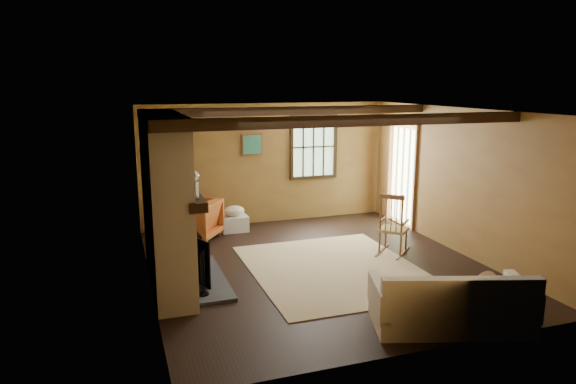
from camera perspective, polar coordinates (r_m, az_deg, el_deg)
name	(u,v)px	position (r m, az deg, el deg)	size (l,w,h in m)	color
ground	(317,266)	(8.07, 3.25, -8.22)	(5.50, 5.50, 0.00)	black
room_envelope	(325,159)	(7.97, 4.17, 3.67)	(5.02, 5.52, 2.44)	olive
fireplace	(168,208)	(7.24, -13.23, -1.78)	(1.02, 2.30, 2.40)	#A0493E
rug	(334,269)	(7.97, 5.14, -8.49)	(2.50, 3.00, 0.01)	tan
rocking_chair	(393,228)	(8.69, 11.58, -3.93)	(0.81, 0.80, 1.04)	#AA8452
sofa	(452,307)	(6.36, 17.76, -12.07)	(1.95, 1.30, 0.73)	white
firewood_pile	(166,228)	(9.93, -13.38, -3.87)	(0.67, 0.12, 0.24)	brown
laundry_basket	(234,223)	(9.90, -5.98, -3.49)	(0.50, 0.38, 0.30)	white
basket_pillow	(234,211)	(9.83, -6.01, -2.09)	(0.40, 0.32, 0.20)	white
armchair	(196,219)	(9.47, -10.23, -3.00)	(0.77, 0.80, 0.73)	#BF6026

